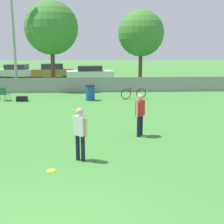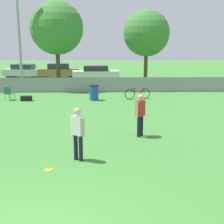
{
  "view_description": "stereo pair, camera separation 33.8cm",
  "coord_description": "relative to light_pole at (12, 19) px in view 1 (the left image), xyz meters",
  "views": [
    {
      "loc": [
        1.12,
        -5.1,
        3.64
      ],
      "look_at": [
        1.75,
        6.44,
        1.05
      ],
      "focal_mm": 50.0,
      "sensor_mm": 36.0,
      "label": 1
    },
    {
      "loc": [
        1.46,
        -5.11,
        3.64
      ],
      "look_at": [
        1.75,
        6.44,
        1.05
      ],
      "focal_mm": 50.0,
      "sensor_mm": 36.0,
      "label": 2
    }
  ],
  "objects": [
    {
      "name": "player_receiver_white",
      "position": [
        5.42,
        -14.44,
        -4.31
      ],
      "size": [
        0.45,
        0.38,
        1.69
      ],
      "rotation": [
        0.0,
        0.0,
        -0.59
      ],
      "color": "#191933",
      "rests_on": "ground_plane"
    },
    {
      "name": "frisbee_disc",
      "position": [
        4.62,
        -15.23,
        -5.27
      ],
      "size": [
        0.26,
        0.26,
        0.03
      ],
      "color": "yellow",
      "rests_on": "ground_plane"
    },
    {
      "name": "tree_far_right",
      "position": [
        9.82,
        3.16,
        -0.91
      ],
      "size": [
        3.88,
        3.88,
        6.33
      ],
      "color": "brown",
      "rests_on": "ground_plane"
    },
    {
      "name": "fence_backline",
      "position": [
        4.79,
        -0.63,
        -4.73
      ],
      "size": [
        24.05,
        0.07,
        1.21
      ],
      "color": "gray",
      "rests_on": "ground_plane"
    },
    {
      "name": "bicycle_sideline",
      "position": [
        8.42,
        -3.62,
        -4.93
      ],
      "size": [
        1.69,
        0.52,
        0.73
      ],
      "rotation": [
        0.0,
        0.0,
        0.22
      ],
      "color": "black",
      "rests_on": "ground_plane"
    },
    {
      "name": "parked_car_silver",
      "position": [
        -2.29,
        9.54,
        -4.59
      ],
      "size": [
        4.32,
        2.16,
        1.41
      ],
      "rotation": [
        0.0,
        0.0,
        -0.1
      ],
      "color": "black",
      "rests_on": "ground_plane"
    },
    {
      "name": "parked_car_tan",
      "position": [
        1.41,
        9.36,
        -4.56
      ],
      "size": [
        4.43,
        2.25,
        1.48
      ],
      "rotation": [
        0.0,
        0.0,
        0.14
      ],
      "color": "black",
      "rests_on": "ground_plane"
    },
    {
      "name": "tree_near_pole",
      "position": [
        2.61,
        1.14,
        -0.57
      ],
      "size": [
        4.09,
        4.09,
        6.77
      ],
      "color": "brown",
      "rests_on": "ground_plane"
    },
    {
      "name": "folding_chair_sideline",
      "position": [
        0.14,
        -3.89,
        -4.79
      ],
      "size": [
        0.6,
        0.6,
        0.87
      ],
      "rotation": [
        0.0,
        0.0,
        2.82
      ],
      "color": "#333338",
      "rests_on": "ground_plane"
    },
    {
      "name": "player_thrower_red",
      "position": [
        7.65,
        -11.94,
        -4.31
      ],
      "size": [
        0.4,
        0.43,
        1.69
      ],
      "rotation": [
        0.0,
        0.0,
        0.89
      ],
      "color": "#191933",
      "rests_on": "ground_plane"
    },
    {
      "name": "trash_bin",
      "position": [
        5.59,
        -4.0,
        -4.78
      ],
      "size": [
        0.6,
        0.6,
        1.0
      ],
      "color": "#194C99",
      "rests_on": "ground_plane"
    },
    {
      "name": "parked_car_white",
      "position": [
        5.4,
        7.08,
        -4.58
      ],
      "size": [
        4.64,
        2.07,
        1.42
      ],
      "rotation": [
        0.0,
        0.0,
        0.07
      ],
      "color": "black",
      "rests_on": "ground_plane"
    },
    {
      "name": "gear_bag_sideline",
      "position": [
        1.28,
        -4.08,
        -5.13
      ],
      "size": [
        0.67,
        0.37,
        0.33
      ],
      "color": "black",
      "rests_on": "ground_plane"
    },
    {
      "name": "light_pole",
      "position": [
        0.0,
        0.0,
        0.0
      ],
      "size": [
        0.9,
        0.36,
        9.02
      ],
      "color": "#9E9EA3",
      "rests_on": "ground_plane"
    }
  ]
}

